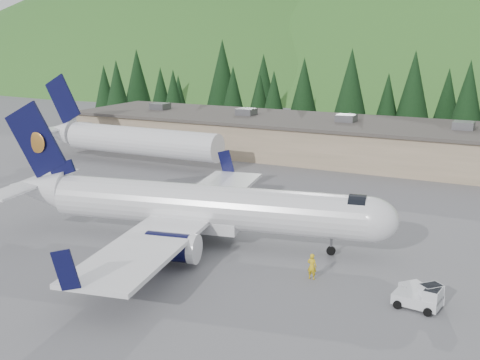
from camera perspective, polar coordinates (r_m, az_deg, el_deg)
The scene contains 8 objects.
ground at distance 49.62m, azimuth -3.12°, elevation -5.97°, with size 600.00×600.00×0.00m, color slate.
airliner at distance 49.02m, azimuth -4.26°, elevation -2.57°, with size 33.60×31.71×11.18m.
second_airliner at distance 80.07m, azimuth -10.91°, elevation 3.86°, with size 27.50×11.00×10.05m.
baggage_tug_a at distance 39.65m, azimuth 16.78°, elevation -10.74°, with size 2.97×1.98×1.51m.
baggage_tug_b at distance 40.52m, azimuth 17.01°, elevation -10.21°, with size 3.06×2.97×1.52m.
terminal_building at distance 84.63m, azimuth 6.70°, elevation 4.05°, with size 71.00×17.00×6.10m.
ramp_worker at distance 42.55m, azimuth 6.84°, elevation -8.13°, with size 0.68×0.45×1.87m, color gold.
tree_line at distance 104.91m, azimuth 11.66°, elevation 8.28°, with size 112.42×18.79×14.39m.
Camera 1 is at (23.29, -40.51, 16.70)m, focal length 45.00 mm.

